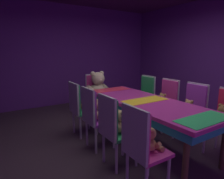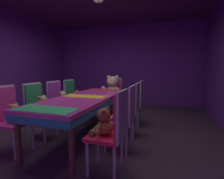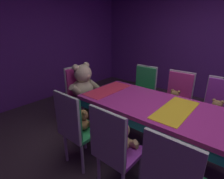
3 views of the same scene
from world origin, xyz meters
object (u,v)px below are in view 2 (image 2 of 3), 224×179
Objects in this scene: chair_right_0 at (115,124)px; chair_right_1 at (127,112)px; teddy_left_1 at (43,105)px; teddy_left_2 at (63,100)px; teddy_left_0 at (15,114)px; teddy_left_3 at (77,97)px; teddy_right_0 at (103,123)px; throne_chair at (114,92)px; banquet_table at (85,101)px; chair_left_0 at (7,112)px; chair_left_3 at (72,95)px; chair_left_1 at (37,105)px; teddy_right_2 at (125,105)px; chair_right_3 at (138,98)px; teddy_right_1 at (117,113)px; chair_left_2 at (57,99)px; king_teddy_bear at (112,88)px; chair_right_2 at (133,104)px.

chair_right_0 is 0.58m from chair_right_1.
teddy_left_2 is (0.01, 0.58, 0.00)m from teddy_left_1.
teddy_left_3 is (0.02, 1.72, -0.00)m from teddy_left_0.
throne_chair is (-0.68, 2.67, 0.00)m from teddy_right_0.
chair_left_0 reaches higher than banquet_table.
teddy_left_1 is at bearing -83.37° from chair_left_3.
chair_left_3 reaches higher than banquet_table.
chair_left_1 is 0.60m from teddy_left_2.
teddy_right_2 is (1.34, -0.59, 0.00)m from teddy_left_3.
chair_right_3 and throne_chair have the same top height.
teddy_left_1 is 0.33× the size of chair_right_1.
teddy_left_3 is 1.79m from teddy_right_1.
teddy_right_0 is at bearing 90.34° from teddy_right_2.
teddy_left_3 is (0.14, 0.58, -0.02)m from chair_left_2.
chair_left_3 is at bearing -21.66° from teddy_right_2.
teddy_left_3 is 2.21m from teddy_right_0.
chair_left_3 is 1.62m from chair_right_3.
teddy_right_2 is at bearing 36.91° from chair_left_0.
chair_right_3 is at bearing 46.96° from chair_left_0.
chair_left_3 and chair_right_1 have the same top height.
chair_left_0 is 3.47× the size of teddy_right_2.
banquet_table is 3.81× the size of king_teddy_bear.
chair_left_2 is at bearing -38.10° from teddy_right_0.
throne_chair is at bearing -68.25° from chair_right_1.
chair_left_1 is 1.60m from teddy_right_2.
teddy_left_3 is at bearing -40.80° from teddy_right_1.
teddy_left_0 is at bearing -90.76° from teddy_left_3.
banquet_table is at bearing -0.00° from throne_chair.
teddy_left_2 is (0.17, 1.14, -0.00)m from chair_left_0.
teddy_left_1 is 0.97× the size of teddy_right_0.
banquet_table is 2.50× the size of chair_left_0.
teddy_right_2 is at bearing 26.84° from king_teddy_bear.
king_teddy_bear is at bearing -41.34° from chair_right_3.
banquet_table is 1.09m from teddy_left_3.
king_teddy_bear is (-0.68, 2.50, 0.12)m from teddy_right_0.
chair_left_2 is 1.00× the size of chair_right_0.
chair_right_3 is (1.49, 1.19, 0.01)m from teddy_left_1.
teddy_left_0 is 1.52m from chair_right_0.
king_teddy_bear reaches higher than teddy_left_0.
chair_left_1 is at bearing 36.22° from chair_right_3.
teddy_left_0 is at bearing -0.00° from chair_left_0.
chair_left_0 is at bearing -18.61° from king_teddy_bear.
teddy_left_1 is 1.16m from teddy_left_3.
teddy_left_1 is at bearing -90.37° from teddy_left_3.
teddy_right_1 is at bearing 77.39° from chair_right_2.
teddy_left_1 is 1.17× the size of teddy_right_1.
teddy_left_0 is 0.57m from teddy_left_1.
chair_left_3 is at bearing 1.23° from chair_right_3.
teddy_right_2 is at bearing -75.06° from chair_right_1.
chair_left_3 is at bearing 89.22° from chair_left_0.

